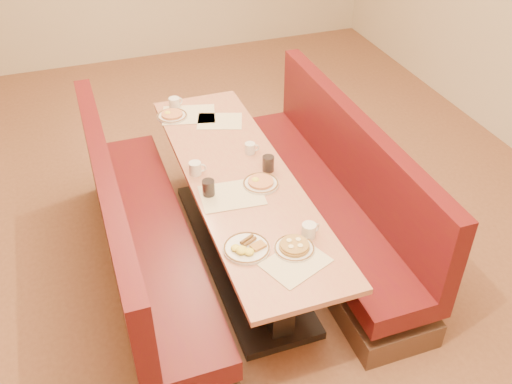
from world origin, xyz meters
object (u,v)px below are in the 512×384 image
object	(u,v)px
booth_left	(141,242)
coffee_mug_b	(196,168)
diner_table	(241,218)
coffee_mug_a	(309,230)
soda_tumbler_near	(209,188)
coffee_mug_d	(175,103)
soda_tumbler_mid	(268,164)
pancake_plate	(294,247)
coffee_mug_c	(250,148)
eggs_plate	(246,248)
booth_right	(331,199)

from	to	relation	value
booth_left	coffee_mug_b	world-z (taller)	booth_left
diner_table	coffee_mug_a	world-z (taller)	coffee_mug_a
soda_tumbler_near	booth_left	bearing A→B (deg)	163.88
coffee_mug_d	soda_tumbler_mid	xyz separation A→B (m)	(0.41, -1.10, 0.01)
booth_left	coffee_mug_d	bearing A→B (deg)	64.16
diner_table	booth_left	distance (m)	0.73
soda_tumbler_mid	soda_tumbler_near	bearing A→B (deg)	-163.74
pancake_plate	coffee_mug_c	xyz separation A→B (m)	(0.10, 1.07, 0.02)
coffee_mug_b	coffee_mug_c	distance (m)	0.46
coffee_mug_a	eggs_plate	bearing A→B (deg)	166.22
eggs_plate	coffee_mug_a	world-z (taller)	coffee_mug_a
booth_right	soda_tumbler_near	xyz separation A→B (m)	(-0.99, -0.14, 0.44)
coffee_mug_d	soda_tumbler_near	bearing A→B (deg)	-116.15
booth_left	soda_tumbler_near	world-z (taller)	booth_left
booth_right	coffee_mug_b	distance (m)	1.11
coffee_mug_b	eggs_plate	bearing A→B (deg)	-69.93
coffee_mug_a	coffee_mug_c	world-z (taller)	coffee_mug_a
coffee_mug_a	booth_left	bearing A→B (deg)	129.34
pancake_plate	soda_tumbler_mid	distance (m)	0.83
eggs_plate	soda_tumbler_mid	bearing A→B (deg)	60.77
coffee_mug_a	coffee_mug_d	bearing A→B (deg)	89.91
pancake_plate	soda_tumbler_near	bearing A→B (deg)	115.72
coffee_mug_c	soda_tumbler_near	distance (m)	0.58
booth_left	pancake_plate	xyz separation A→B (m)	(0.80, -0.82, 0.41)
eggs_plate	coffee_mug_d	size ratio (longest dim) A/B	2.26
booth_left	booth_right	world-z (taller)	same
booth_left	soda_tumbler_mid	distance (m)	1.04
coffee_mug_b	soda_tumbler_near	bearing A→B (deg)	-71.43
eggs_plate	coffee_mug_c	distance (m)	1.05
pancake_plate	coffee_mug_d	size ratio (longest dim) A/B	1.96
coffee_mug_d	soda_tumbler_mid	bearing A→B (deg)	-93.05
booth_right	pancake_plate	world-z (taller)	booth_right
coffee_mug_b	soda_tumbler_near	world-z (taller)	soda_tumbler_near
diner_table	booth_right	bearing A→B (deg)	0.00
soda_tumbler_near	pancake_plate	bearing A→B (deg)	-64.28
diner_table	soda_tumbler_near	world-z (taller)	soda_tumbler_near
coffee_mug_c	soda_tumbler_mid	size ratio (longest dim) A/B	0.93
coffee_mug_a	coffee_mug_b	xyz separation A→B (m)	(-0.47, 0.87, -0.00)
coffee_mug_b	coffee_mug_a	bearing A→B (deg)	-46.61
coffee_mug_b	soda_tumbler_mid	size ratio (longest dim) A/B	1.06
booth_right	soda_tumbler_near	distance (m)	1.10
coffee_mug_c	soda_tumbler_mid	xyz separation A→B (m)	(0.04, -0.25, 0.01)
booth_left	pancake_plate	world-z (taller)	booth_left
eggs_plate	soda_tumbler_mid	distance (m)	0.83
eggs_plate	soda_tumbler_near	world-z (taller)	soda_tumbler_near
soda_tumbler_near	coffee_mug_b	bearing A→B (deg)	93.81
coffee_mug_a	soda_tumbler_near	distance (m)	0.75
booth_left	soda_tumbler_near	distance (m)	0.66
booth_left	soda_tumbler_near	bearing A→B (deg)	-16.12
pancake_plate	soda_tumbler_mid	world-z (taller)	soda_tumbler_mid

